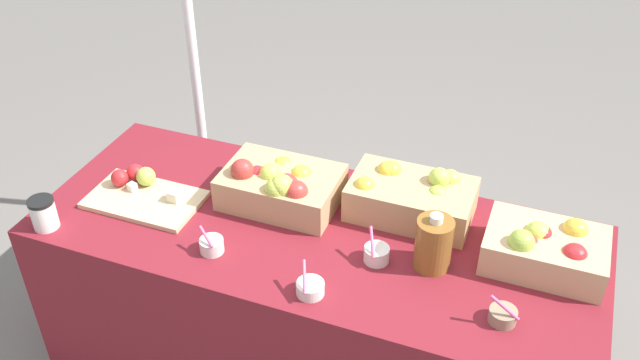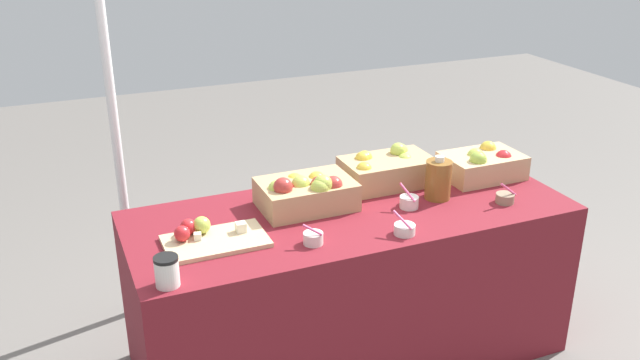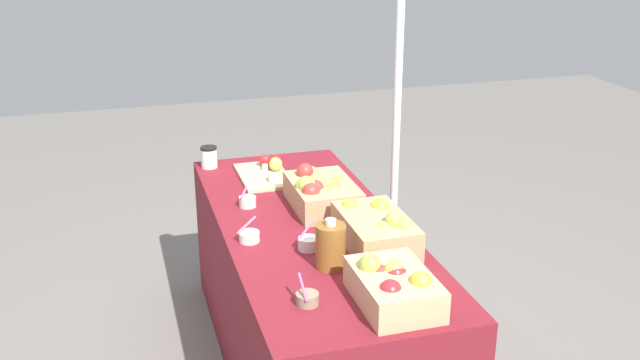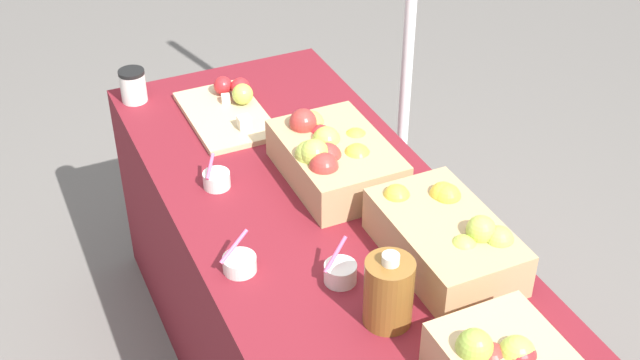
{
  "view_description": "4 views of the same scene",
  "coord_description": "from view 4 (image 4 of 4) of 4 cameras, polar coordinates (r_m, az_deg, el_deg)",
  "views": [
    {
      "loc": [
        0.67,
        -1.69,
        2.23
      ],
      "look_at": [
        0.02,
        0.01,
        0.94
      ],
      "focal_mm": 39.34,
      "sensor_mm": 36.0,
      "label": 1
    },
    {
      "loc": [
        -1.15,
        -2.39,
        1.99
      ],
      "look_at": [
        -0.14,
        0.01,
        0.9
      ],
      "focal_mm": 38.44,
      "sensor_mm": 36.0,
      "label": 2
    },
    {
      "loc": [
        2.82,
        -0.78,
        2.05
      ],
      "look_at": [
        0.05,
        0.03,
        0.96
      ],
      "focal_mm": 41.71,
      "sensor_mm": 36.0,
      "label": 3
    },
    {
      "loc": [
        1.64,
        -0.77,
        2.16
      ],
      "look_at": [
        -0.1,
        0.03,
        0.8
      ],
      "focal_mm": 47.76,
      "sensor_mm": 36.0,
      "label": 4
    }
  ],
  "objects": [
    {
      "name": "table",
      "position": [
        2.55,
        0.4,
        -9.19
      ],
      "size": [
        1.9,
        0.76,
        0.74
      ],
      "primitive_type": "cube",
      "color": "maroon",
      "rests_on": "ground_plane"
    },
    {
      "name": "cutting_board_front",
      "position": [
        2.77,
        -6.06,
        4.89
      ],
      "size": [
        0.39,
        0.24,
        0.09
      ],
      "color": "#D1B284",
      "rests_on": "table"
    },
    {
      "name": "apple_crate_right",
      "position": [
        2.42,
        0.85,
        1.61
      ],
      "size": [
        0.4,
        0.27,
        0.17
      ],
      "color": "tan",
      "rests_on": "table"
    },
    {
      "name": "sample_bowl_extra",
      "position": [
        2.43,
        -6.95,
        0.04
      ],
      "size": [
        0.08,
        0.08,
        0.09
      ],
      "color": "silver",
      "rests_on": "table"
    },
    {
      "name": "apple_crate_middle",
      "position": [
        2.15,
        8.42,
        -3.83
      ],
      "size": [
        0.41,
        0.25,
        0.17
      ],
      "color": "tan",
      "rests_on": "table"
    },
    {
      "name": "sample_bowl_far",
      "position": [
        2.14,
        -5.42,
        -5.57
      ],
      "size": [
        0.09,
        0.1,
        0.1
      ],
      "color": "silver",
      "rests_on": "table"
    },
    {
      "name": "coffee_cup",
      "position": [
        2.87,
        -12.42,
        6.19
      ],
      "size": [
        0.09,
        0.09,
        0.11
      ],
      "color": "silver",
      "rests_on": "table"
    },
    {
      "name": "sample_bowl_mid",
      "position": [
        2.1,
        1.36,
        -6.21
      ],
      "size": [
        0.08,
        0.09,
        0.11
      ],
      "color": "silver",
      "rests_on": "table"
    },
    {
      "name": "cider_jug",
      "position": [
        1.96,
        4.62,
        -7.46
      ],
      "size": [
        0.12,
        0.12,
        0.2
      ],
      "color": "brown",
      "rests_on": "table"
    }
  ]
}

